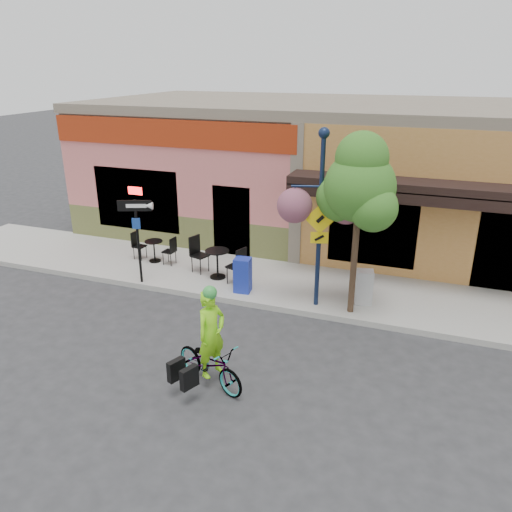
% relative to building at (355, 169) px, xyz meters
% --- Properties ---
extents(ground, '(90.00, 90.00, 0.00)m').
position_rel_building_xyz_m(ground, '(0.00, -7.50, -2.25)').
color(ground, '#2D2D30').
rests_on(ground, ground).
extents(sidewalk, '(24.00, 3.00, 0.15)m').
position_rel_building_xyz_m(sidewalk, '(0.00, -5.50, -2.17)').
color(sidewalk, '#9E9B93').
rests_on(sidewalk, ground).
extents(curb, '(24.00, 0.12, 0.15)m').
position_rel_building_xyz_m(curb, '(0.00, -6.95, -2.17)').
color(curb, '#A8A59E').
rests_on(curb, ground).
extents(building, '(18.20, 8.20, 4.50)m').
position_rel_building_xyz_m(building, '(0.00, 0.00, 0.00)').
color(building, '#CF6866').
rests_on(building, ground).
extents(bicycle, '(1.79, 1.20, 0.89)m').
position_rel_building_xyz_m(bicycle, '(-0.90, -10.23, -1.81)').
color(bicycle, maroon).
rests_on(bicycle, ground).
extents(cyclist_rider, '(0.61, 0.73, 1.69)m').
position_rel_building_xyz_m(cyclist_rider, '(-0.85, -10.23, -1.40)').
color(cyclist_rider, '#8AED18').
rests_on(cyclist_rider, ground).
extents(lamp_post, '(1.46, 0.90, 4.28)m').
position_rel_building_xyz_m(lamp_post, '(0.26, -6.56, 0.04)').
color(lamp_post, '#13203D').
rests_on(lamp_post, sidewalk).
extents(one_way_sign, '(0.89, 0.49, 2.29)m').
position_rel_building_xyz_m(one_way_sign, '(-4.52, -6.85, -0.95)').
color(one_way_sign, black).
rests_on(one_way_sign, sidewalk).
extents(cafe_set_left, '(1.46, 0.82, 0.85)m').
position_rel_building_xyz_m(cafe_set_left, '(-4.95, -5.42, -1.68)').
color(cafe_set_left, black).
rests_on(cafe_set_left, sidewalk).
extents(cafe_set_right, '(1.94, 1.37, 1.05)m').
position_rel_building_xyz_m(cafe_set_right, '(-2.69, -5.88, -1.57)').
color(cafe_set_right, black).
rests_on(cafe_set_right, sidewalk).
extents(newspaper_box_blue, '(0.45, 0.40, 0.92)m').
position_rel_building_xyz_m(newspaper_box_blue, '(-1.71, -6.48, -1.64)').
color(newspaper_box_blue, '#1C2EA8').
rests_on(newspaper_box_blue, sidewalk).
extents(newspaper_box_grey, '(0.47, 0.44, 0.86)m').
position_rel_building_xyz_m(newspaper_box_grey, '(1.34, -6.09, -1.67)').
color(newspaper_box_grey, '#B0B0B0').
rests_on(newspaper_box_grey, sidewalk).
extents(street_tree, '(2.07, 2.07, 4.29)m').
position_rel_building_xyz_m(street_tree, '(1.12, -6.64, 0.05)').
color(street_tree, '#3D7A26').
rests_on(street_tree, sidewalk).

